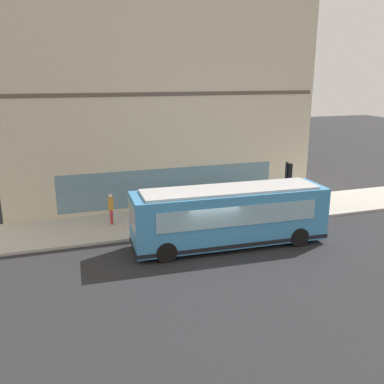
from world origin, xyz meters
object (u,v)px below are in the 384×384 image
Objects in this scene: fire_hydrant at (268,203)px; pedestrian_near_hydrant at (240,198)px; city_bus_nearside at (229,216)px; pedestrian_near_building_entrance at (111,207)px; traffic_light_near_corner at (288,179)px; pedestrian_by_light_pole at (265,198)px.

fire_hydrant is 0.43× the size of pedestrian_near_hydrant.
pedestrian_near_hydrant is (4.17, -2.49, -0.42)m from city_bus_nearside.
city_bus_nearside is 5.54× the size of pedestrian_near_building_entrance.
traffic_light_near_corner is 4.72× the size of fire_hydrant.
city_bus_nearside is 5.56× the size of pedestrian_by_light_pole.
pedestrian_near_hydrant is at bearing 52.74° from traffic_light_near_corner.
city_bus_nearside is at bearing -130.82° from pedestrian_near_building_entrance.
traffic_light_near_corner is 1.96m from pedestrian_by_light_pole.
city_bus_nearside is at bearing 133.61° from fire_hydrant.
city_bus_nearside is 13.69× the size of fire_hydrant.
traffic_light_near_corner is at bearing -102.46° from pedestrian_near_building_entrance.
pedestrian_near_building_entrance is (0.26, 10.07, 0.70)m from fire_hydrant.
pedestrian_by_light_pole is at bearing -96.84° from pedestrian_near_building_entrance.
pedestrian_near_building_entrance is at bearing 77.54° from traffic_light_near_corner.
traffic_light_near_corner reaches higher than pedestrian_near_hydrant.
pedestrian_near_building_entrance is 9.45m from pedestrian_by_light_pole.
pedestrian_near_hydrant is 0.93× the size of pedestrian_by_light_pole.
traffic_light_near_corner is 3.22m from pedestrian_near_hydrant.
pedestrian_near_hydrant is at bearing -30.79° from city_bus_nearside.
traffic_light_near_corner is 1.91× the size of pedestrian_near_building_entrance.
pedestrian_by_light_pole reaches higher than pedestrian_near_hydrant.
pedestrian_near_building_entrance is at bearing 49.18° from city_bus_nearside.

